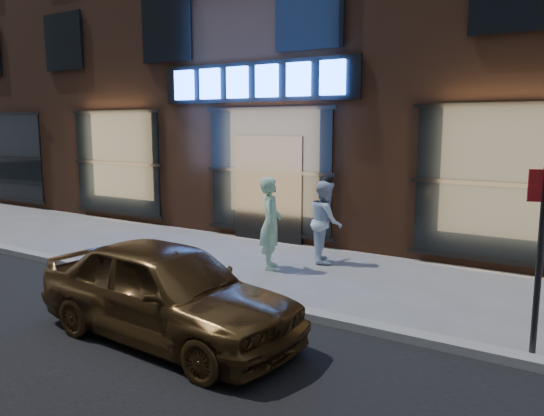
{
  "coord_description": "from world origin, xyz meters",
  "views": [
    {
      "loc": [
        6.48,
        -6.17,
        2.65
      ],
      "look_at": [
        1.57,
        1.6,
        1.2
      ],
      "focal_mm": 35.0,
      "sensor_mm": 36.0,
      "label": 1
    }
  ],
  "objects_px": {
    "gold_sedan": "(167,291)",
    "sign_post": "(541,247)",
    "man_bowtie": "(271,223)",
    "man_cap": "(326,221)"
  },
  "relations": [
    {
      "from": "gold_sedan",
      "to": "sign_post",
      "type": "distance_m",
      "value": 4.34
    },
    {
      "from": "man_bowtie",
      "to": "sign_post",
      "type": "height_order",
      "value": "sign_post"
    },
    {
      "from": "man_bowtie",
      "to": "sign_post",
      "type": "relative_size",
      "value": 0.78
    },
    {
      "from": "sign_post",
      "to": "gold_sedan",
      "type": "bearing_deg",
      "value": -176.3
    },
    {
      "from": "man_cap",
      "to": "gold_sedan",
      "type": "height_order",
      "value": "man_cap"
    },
    {
      "from": "sign_post",
      "to": "man_bowtie",
      "type": "bearing_deg",
      "value": 139.46
    },
    {
      "from": "gold_sedan",
      "to": "man_cap",
      "type": "bearing_deg",
      "value": 3.92
    },
    {
      "from": "man_cap",
      "to": "gold_sedan",
      "type": "xyz_separation_m",
      "value": [
        0.05,
        -4.46,
        -0.18
      ]
    },
    {
      "from": "gold_sedan",
      "to": "sign_post",
      "type": "bearing_deg",
      "value": -63.54
    },
    {
      "from": "man_cap",
      "to": "sign_post",
      "type": "distance_m",
      "value": 4.89
    }
  ]
}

